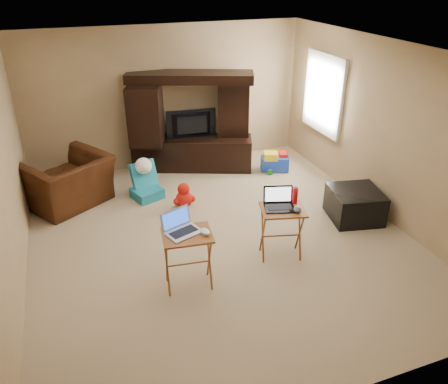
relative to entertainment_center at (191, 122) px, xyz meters
name	(u,v)px	position (x,y,z in m)	size (l,w,h in m)	color
floor	(219,236)	(-0.32, -2.36, -0.88)	(5.50, 5.50, 0.00)	beige
ceiling	(218,51)	(-0.32, -2.36, 1.62)	(5.50, 5.50, 0.00)	silver
wall_back	(167,98)	(-0.32, 0.39, 0.37)	(5.00, 5.00, 0.00)	tan
wall_front	(343,288)	(-0.32, -5.11, 0.37)	(5.00, 5.00, 0.00)	tan
wall_left	(2,184)	(-2.82, -2.36, 0.37)	(5.50, 5.50, 0.00)	tan
wall_right	(382,130)	(2.18, -2.36, 0.37)	(5.50, 5.50, 0.00)	tan
window_pane	(324,94)	(2.16, -0.81, 0.52)	(1.20, 1.20, 0.00)	white
window_frame	(323,94)	(2.14, -0.81, 0.52)	(0.06, 1.14, 1.34)	white
entertainment_center	(191,122)	(0.00, 0.00, 0.00)	(2.15, 0.54, 1.76)	black
television	(192,125)	(0.00, -0.04, -0.04)	(0.89, 0.12, 0.51)	black
recliner	(68,182)	(-2.20, -0.66, -0.49)	(1.19, 1.04, 0.77)	#42200E
child_rocker	(146,182)	(-1.03, -0.88, -0.59)	(0.43, 0.49, 0.57)	teal
plush_toy	(184,195)	(-0.55, -1.36, -0.68)	(0.36, 0.30, 0.40)	red
push_toy	(275,161)	(1.37, -0.64, -0.69)	(0.50, 0.36, 0.38)	blue
ottoman	(355,204)	(1.73, -2.57, -0.65)	(0.70, 0.70, 0.45)	black
tray_table_left	(188,260)	(-1.00, -3.21, -0.52)	(0.55, 0.44, 0.72)	#965C24
tray_table_right	(281,233)	(0.27, -3.05, -0.53)	(0.54, 0.43, 0.70)	#915823
laptop_left	(183,224)	(-1.03, -3.18, -0.04)	(0.38, 0.31, 0.24)	#B6B6BB
laptop_right	(280,200)	(0.23, -3.03, -0.06)	(0.37, 0.30, 0.24)	black
mouse_left	(205,232)	(-0.81, -3.28, -0.13)	(0.09, 0.15, 0.06)	silver
mouse_right	(297,209)	(0.40, -3.17, -0.15)	(0.09, 0.14, 0.06)	#38383D
water_bottle	(295,196)	(0.47, -2.97, -0.07)	(0.07, 0.07, 0.22)	red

